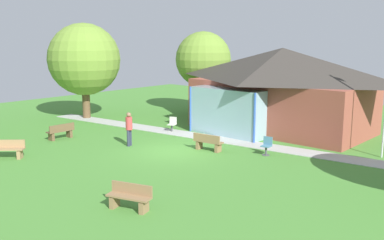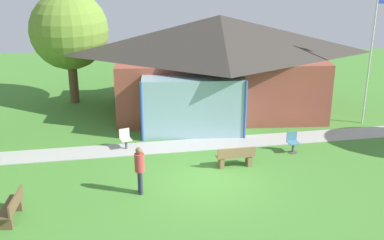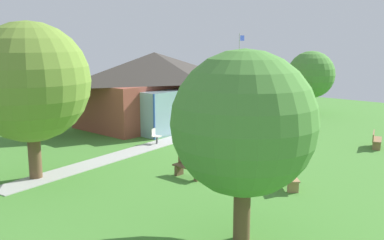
# 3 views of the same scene
# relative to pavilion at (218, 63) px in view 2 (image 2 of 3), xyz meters

# --- Properties ---
(ground_plane) EXTENTS (44.00, 44.00, 0.00)m
(ground_plane) POSITION_rel_pavilion_xyz_m (-1.16, -7.70, -2.53)
(ground_plane) COLOR #478433
(pavilion) EXTENTS (10.96, 7.13, 4.86)m
(pavilion) POSITION_rel_pavilion_xyz_m (0.00, 0.00, 0.00)
(pavilion) COLOR brown
(pavilion) RESTS_ON ground_plane
(footpath) EXTENTS (25.54, 4.32, 0.03)m
(footpath) POSITION_rel_pavilion_xyz_m (-1.16, -4.33, -2.52)
(footpath) COLOR #ADADA8
(footpath) RESTS_ON ground_plane
(flagpole) EXTENTS (0.64, 0.08, 6.18)m
(flagpole) POSITION_rel_pavilion_xyz_m (6.81, -2.09, 0.85)
(flagpole) COLOR silver
(flagpole) RESTS_ON ground_plane
(bench_mid_left) EXTENTS (0.45, 1.50, 0.84)m
(bench_mid_left) POSITION_rel_pavilion_xyz_m (-7.54, -9.97, -2.13)
(bench_mid_left) COLOR brown
(bench_mid_left) RESTS_ON ground_plane
(bench_rear_near_path) EXTENTS (1.54, 0.62, 0.84)m
(bench_rear_near_path) POSITION_rel_pavilion_xyz_m (0.02, -6.54, -2.13)
(bench_rear_near_path) COLOR olive
(bench_rear_near_path) RESTS_ON ground_plane
(patio_chair_lawn_spare) EXTENTS (0.51, 0.51, 0.86)m
(patio_chair_lawn_spare) POSITION_rel_pavilion_xyz_m (2.58, -5.29, -2.12)
(patio_chair_lawn_spare) COLOR teal
(patio_chair_lawn_spare) RESTS_ON ground_plane
(patio_chair_west) EXTENTS (0.57, 0.57, 0.86)m
(patio_chair_west) POSITION_rel_pavilion_xyz_m (-4.35, -4.56, -2.12)
(patio_chair_west) COLOR beige
(patio_chair_west) RESTS_ON ground_plane
(visitor_strolling_lawn) EXTENTS (0.34, 0.34, 1.74)m
(visitor_strolling_lawn) POSITION_rel_pavilion_xyz_m (-3.58, -8.48, -1.51)
(visitor_strolling_lawn) COLOR #2D3347
(visitor_strolling_lawn) RESTS_ON ground_plane
(tree_behind_pavilion_left) EXTENTS (4.05, 4.05, 5.90)m
(tree_behind_pavilion_left) POSITION_rel_pavilion_xyz_m (-7.53, 1.95, 1.32)
(tree_behind_pavilion_left) COLOR brown
(tree_behind_pavilion_left) RESTS_ON ground_plane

